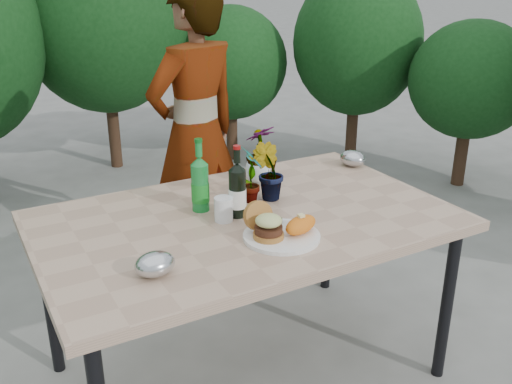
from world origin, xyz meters
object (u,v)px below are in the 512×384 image
wine_bottle (237,191)px  dinner_plate (282,236)px  patio_table (246,229)px  person (196,135)px

wine_bottle → dinner_plate: bearing=-70.7°
patio_table → person: person is taller
dinner_plate → person: person is taller
patio_table → dinner_plate: (0.02, -0.23, 0.06)m
dinner_plate → wine_bottle: wine_bottle is taller
patio_table → wine_bottle: 0.17m
patio_table → dinner_plate: 0.24m
person → dinner_plate: bearing=65.0°
dinner_plate → patio_table: bearing=94.9°
patio_table → wine_bottle: (-0.03, 0.02, 0.16)m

